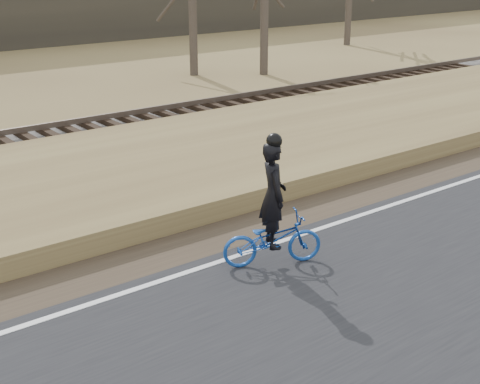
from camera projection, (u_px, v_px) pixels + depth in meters
ground at (296, 246)px, 12.21m from camera, size 120.00×120.00×0.00m
road at (404, 297)px, 10.33m from camera, size 120.00×6.00×0.06m
edge_line at (289, 239)px, 12.33m from camera, size 120.00×0.12×0.01m
shoulder at (255, 224)px, 13.10m from camera, size 120.00×1.60×0.04m
embankment at (173, 176)px, 15.27m from camera, size 120.00×5.00×0.44m
ballast at (99, 140)px, 18.11m from camera, size 120.00×3.00×0.45m
railroad at (98, 130)px, 18.00m from camera, size 120.00×2.40×0.29m
cyclist at (273, 223)px, 11.12m from camera, size 1.80×1.24×2.30m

